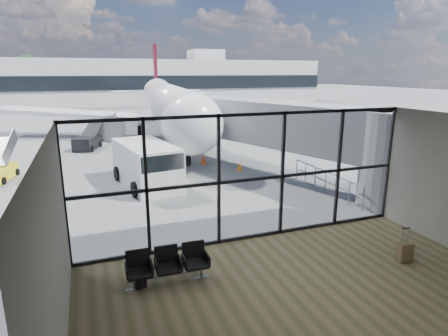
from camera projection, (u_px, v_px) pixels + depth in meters
ground at (127, 117)px, 49.82m from camera, size 220.00×220.00×0.00m
lounge_shell at (339, 216)px, 8.45m from camera, size 12.02×8.01×4.51m
glass_curtain_wall at (251, 178)px, 12.91m from camera, size 12.10×0.12×4.50m
jet_bridge at (279, 128)px, 20.85m from camera, size 8.00×16.50×4.33m
apron_railing at (325, 179)px, 18.35m from camera, size 0.06×5.46×1.11m
far_terminal at (109, 81)px, 68.54m from camera, size 80.00×12.20×11.00m
tree_5 at (28, 72)px, 72.40m from camera, size 6.27×6.27×9.03m
seating_row at (167, 263)px, 10.55m from camera, size 2.33×0.70×1.03m
backpack at (141, 281)px, 10.30m from camera, size 0.35×0.34×0.44m
suitcase at (405, 252)px, 11.67m from camera, size 0.45×0.36×1.11m
airliner at (167, 103)px, 36.27m from camera, size 31.21×36.29×9.36m
service_van at (147, 165)px, 19.39m from camera, size 3.14×5.41×2.22m
belt_loader at (88, 141)px, 28.94m from camera, size 2.49×3.98×1.74m
traffic_cone_a at (180, 152)px, 26.50m from camera, size 0.44×0.44×0.63m
traffic_cone_b at (239, 166)px, 22.70m from camera, size 0.36×0.36×0.52m
traffic_cone_c at (203, 159)px, 24.34m from camera, size 0.41×0.41×0.59m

